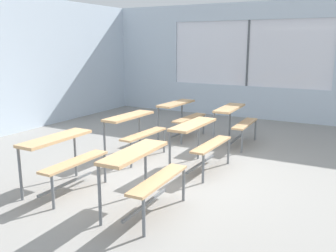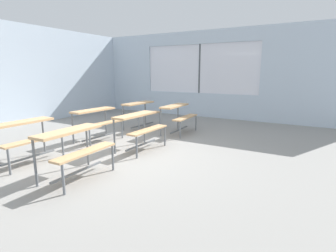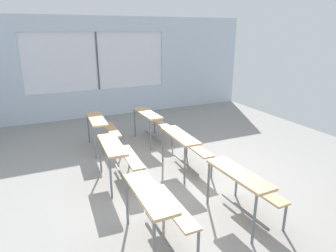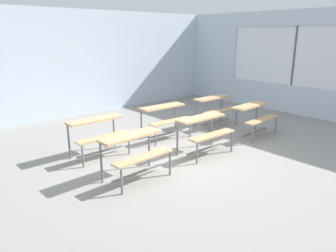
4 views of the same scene
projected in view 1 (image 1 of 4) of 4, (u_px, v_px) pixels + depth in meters
The scene contains 8 objects.
ground at pixel (177, 179), 5.54m from camera, with size 10.00×9.00×0.05m, color gray.
wall_right at pixel (272, 64), 9.43m from camera, with size 0.12×9.00×3.00m.
desk_bench_r0c0 at pixel (143, 167), 4.28m from camera, with size 1.12×0.63×0.74m.
desk_bench_r0c1 at pixel (199, 135), 5.76m from camera, with size 1.11×0.61×0.74m.
desk_bench_r0c2 at pixel (235, 116), 7.23m from camera, with size 1.12×0.63×0.74m.
desk_bench_r1c0 at pixel (63, 151), 4.92m from camera, with size 1.10×0.59×0.74m.
desk_bench_r1c1 at pixel (134, 126), 6.41m from camera, with size 1.13×0.64×0.74m.
desk_bench_r1c2 at pixel (181, 111), 7.79m from camera, with size 1.13×0.64×0.74m.
Camera 1 is at (-4.65, -2.39, 1.96)m, focal length 39.49 mm.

